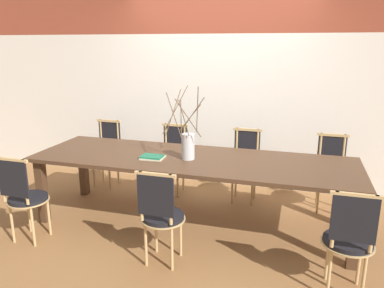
{
  "coord_description": "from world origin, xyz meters",
  "views": [
    {
      "loc": [
        1.05,
        -3.56,
        1.9
      ],
      "look_at": [
        0.0,
        0.0,
        0.9
      ],
      "focal_mm": 35.0,
      "sensor_mm": 36.0,
      "label": 1
    }
  ],
  "objects_px": {
    "chair_far_center": "(245,162)",
    "chair_near_center": "(349,238)",
    "dining_table": "(192,165)",
    "vase_centerpiece": "(188,145)",
    "book_stack": "(152,157)"
  },
  "relations": [
    {
      "from": "vase_centerpiece",
      "to": "book_stack",
      "type": "distance_m",
      "value": 0.39
    },
    {
      "from": "dining_table",
      "to": "chair_far_center",
      "type": "bearing_deg",
      "value": 61.44
    },
    {
      "from": "chair_far_center",
      "to": "chair_near_center",
      "type": "bearing_deg",
      "value": 122.37
    },
    {
      "from": "dining_table",
      "to": "book_stack",
      "type": "xyz_separation_m",
      "value": [
        -0.39,
        -0.13,
        0.09
      ]
    },
    {
      "from": "chair_near_center",
      "to": "chair_far_center",
      "type": "xyz_separation_m",
      "value": [
        -1.03,
        1.62,
        0.0
      ]
    },
    {
      "from": "book_stack",
      "to": "chair_far_center",
      "type": "bearing_deg",
      "value": 48.57
    },
    {
      "from": "chair_far_center",
      "to": "vase_centerpiece",
      "type": "height_order",
      "value": "vase_centerpiece"
    },
    {
      "from": "chair_far_center",
      "to": "book_stack",
      "type": "height_order",
      "value": "chair_far_center"
    },
    {
      "from": "dining_table",
      "to": "vase_centerpiece",
      "type": "distance_m",
      "value": 0.23
    },
    {
      "from": "vase_centerpiece",
      "to": "book_stack",
      "type": "xyz_separation_m",
      "value": [
        -0.36,
        -0.09,
        -0.14
      ]
    },
    {
      "from": "dining_table",
      "to": "chair_far_center",
      "type": "xyz_separation_m",
      "value": [
        0.44,
        0.81,
        -0.19
      ]
    },
    {
      "from": "chair_far_center",
      "to": "book_stack",
      "type": "xyz_separation_m",
      "value": [
        -0.83,
        -0.94,
        0.27
      ]
    },
    {
      "from": "dining_table",
      "to": "vase_centerpiece",
      "type": "relative_size",
      "value": 4.46
    },
    {
      "from": "chair_far_center",
      "to": "vase_centerpiece",
      "type": "bearing_deg",
      "value": 60.92
    },
    {
      "from": "chair_far_center",
      "to": "vase_centerpiece",
      "type": "relative_size",
      "value": 1.18
    }
  ]
}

